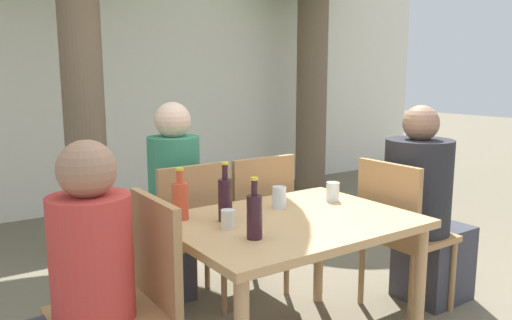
# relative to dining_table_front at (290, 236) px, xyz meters

# --- Properties ---
(cafe_building_wall) EXTENTS (10.00, 0.08, 2.80)m
(cafe_building_wall) POSITION_rel_dining_table_front_xyz_m (0.00, 3.42, 0.77)
(cafe_building_wall) COLOR white
(cafe_building_wall) RESTS_ON ground_plane
(dining_table_front) EXTENTS (1.19, 0.88, 0.72)m
(dining_table_front) POSITION_rel_dining_table_front_xyz_m (0.00, 0.00, 0.00)
(dining_table_front) COLOR tan
(dining_table_front) RESTS_ON ground_plane
(patio_chair_0) EXTENTS (0.44, 0.44, 0.93)m
(patio_chair_0) POSITION_rel_dining_table_front_xyz_m (-0.83, 0.00, -0.10)
(patio_chair_0) COLOR #A87A4C
(patio_chair_0) RESTS_ON ground_plane
(patio_chair_1) EXTENTS (0.44, 0.44, 0.93)m
(patio_chair_1) POSITION_rel_dining_table_front_xyz_m (0.83, 0.00, -0.10)
(patio_chair_1) COLOR #A87A4C
(patio_chair_1) RESTS_ON ground_plane
(patio_chair_2) EXTENTS (0.44, 0.44, 0.93)m
(patio_chair_2) POSITION_rel_dining_table_front_xyz_m (-0.24, 0.67, -0.10)
(patio_chair_2) COLOR #A87A4C
(patio_chair_2) RESTS_ON ground_plane
(patio_chair_3) EXTENTS (0.44, 0.44, 0.93)m
(patio_chair_3) POSITION_rel_dining_table_front_xyz_m (0.24, 0.67, -0.10)
(patio_chair_3) COLOR #A87A4C
(patio_chair_3) RESTS_ON ground_plane
(person_seated_0) EXTENTS (0.56, 0.31, 1.19)m
(person_seated_0) POSITION_rel_dining_table_front_xyz_m (-1.07, -0.00, -0.10)
(person_seated_0) COLOR #383842
(person_seated_0) RESTS_ON ground_plane
(person_seated_1) EXTENTS (0.60, 0.40, 1.25)m
(person_seated_1) POSITION_rel_dining_table_front_xyz_m (1.05, -0.00, -0.06)
(person_seated_1) COLOR #383842
(person_seated_1) RESTS_ON ground_plane
(person_seated_2) EXTENTS (0.31, 0.55, 1.27)m
(person_seated_2) POSITION_rel_dining_table_front_xyz_m (-0.24, 0.91, -0.07)
(person_seated_2) COLOR #383842
(person_seated_2) RESTS_ON ground_plane
(wine_bottle_0) EXTENTS (0.07, 0.07, 0.27)m
(wine_bottle_0) POSITION_rel_dining_table_front_xyz_m (-0.32, -0.15, 0.19)
(wine_bottle_0) COLOR #331923
(wine_bottle_0) RESTS_ON dining_table_front
(wine_bottle_1) EXTENTS (0.07, 0.07, 0.29)m
(wine_bottle_1) POSITION_rel_dining_table_front_xyz_m (-0.29, 0.14, 0.20)
(wine_bottle_1) COLOR #331923
(wine_bottle_1) RESTS_ON dining_table_front
(soda_bottle_2) EXTENTS (0.08, 0.08, 0.26)m
(soda_bottle_2) POSITION_rel_dining_table_front_xyz_m (-0.45, 0.29, 0.19)
(soda_bottle_2) COLOR #DB4C2D
(soda_bottle_2) RESTS_ON dining_table_front
(drinking_glass_0) EXTENTS (0.07, 0.07, 0.11)m
(drinking_glass_0) POSITION_rel_dining_table_front_xyz_m (0.41, 0.14, 0.14)
(drinking_glass_0) COLOR silver
(drinking_glass_0) RESTS_ON dining_table_front
(drinking_glass_1) EXTENTS (0.07, 0.07, 0.11)m
(drinking_glass_1) POSITION_rel_dining_table_front_xyz_m (0.07, 0.19, 0.15)
(drinking_glass_1) COLOR silver
(drinking_glass_1) RESTS_ON dining_table_front
(drinking_glass_2) EXTENTS (0.06, 0.06, 0.09)m
(drinking_glass_2) POSITION_rel_dining_table_front_xyz_m (-0.34, 0.04, 0.13)
(drinking_glass_2) COLOR silver
(drinking_glass_2) RESTS_ON dining_table_front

